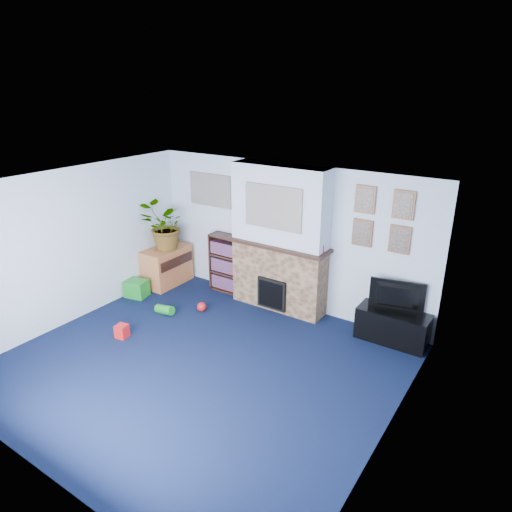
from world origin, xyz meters
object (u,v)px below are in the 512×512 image
Objects in this scene: sideboard at (167,266)px; tv_stand at (392,327)px; bookshelf at (226,264)px; television at (396,297)px.

tv_stand is at bearing 4.22° from sideboard.
bookshelf is at bearing 178.58° from tv_stand.
bookshelf is 1.18m from sideboard.
bookshelf reaches higher than tv_stand.
television is (-0.00, 0.02, 0.48)m from tv_stand.
sideboard is at bearing -7.97° from television.
television is 3.09m from bookshelf.
television is 4.22m from sideboard.
bookshelf is (-3.09, 0.08, 0.28)m from tv_stand.
television is at bearing 90.00° from tv_stand.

